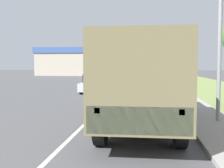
% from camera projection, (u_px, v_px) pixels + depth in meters
% --- Properties ---
extents(ground_plane, '(180.00, 180.00, 0.00)m').
position_uv_depth(ground_plane, '(130.00, 80.00, 40.07)').
color(ground_plane, '#4C4C4F').
extents(lane_centre_stripe, '(0.12, 120.00, 0.00)m').
position_uv_depth(lane_centre_stripe, '(130.00, 80.00, 40.07)').
color(lane_centre_stripe, silver).
rests_on(lane_centre_stripe, ground).
extents(sidewalk_right, '(1.80, 120.00, 0.12)m').
position_uv_depth(sidewalk_right, '(162.00, 80.00, 39.55)').
color(sidewalk_right, '#9E9B93').
rests_on(sidewalk_right, ground).
extents(grass_strip_right, '(7.00, 120.00, 0.02)m').
position_uv_depth(grass_strip_right, '(194.00, 81.00, 39.04)').
color(grass_strip_right, olive).
rests_on(grass_strip_right, ground).
extents(military_truck, '(2.34, 7.91, 2.92)m').
position_uv_depth(military_truck, '(141.00, 79.00, 9.57)').
color(military_truck, '#474C38').
rests_on(military_truck, ground).
extents(car_nearest_ahead, '(1.90, 4.17, 1.45)m').
position_uv_depth(car_nearest_ahead, '(95.00, 84.00, 22.11)').
color(car_nearest_ahead, '#B7BABF').
rests_on(car_nearest_ahead, ground).
extents(car_second_ahead, '(1.77, 4.38, 1.70)m').
position_uv_depth(car_second_ahead, '(117.00, 76.00, 36.74)').
color(car_second_ahead, black).
rests_on(car_second_ahead, ground).
extents(lamp_post, '(1.69, 0.24, 6.15)m').
position_uv_depth(lamp_post, '(214.00, 16.00, 9.86)').
color(lamp_post, gray).
rests_on(lamp_post, sidewalk_right).
extents(building_distant, '(14.14, 10.59, 5.85)m').
position_uv_depth(building_distant, '(73.00, 62.00, 61.86)').
color(building_distant, '#B2A893').
rests_on(building_distant, ground).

